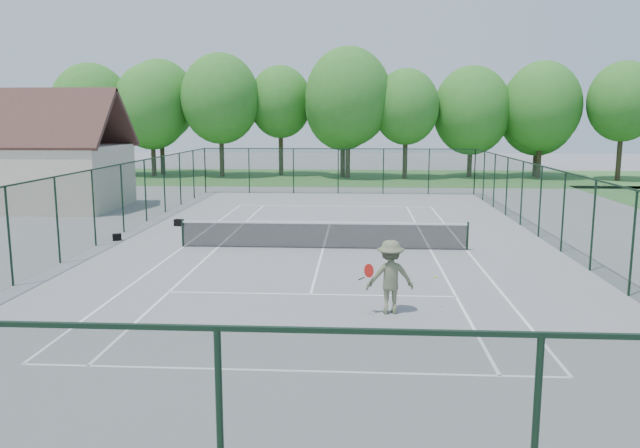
% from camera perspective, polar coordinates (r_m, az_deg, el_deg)
% --- Properties ---
extents(ground, '(140.00, 140.00, 0.00)m').
position_cam_1_polar(ground, '(24.10, 0.29, -2.26)').
color(ground, gray).
rests_on(ground, ground).
extents(grass_far, '(80.00, 16.00, 0.01)m').
position_cam_1_polar(grass_far, '(53.79, 2.07, 4.31)').
color(grass_far, '#3E7634').
rests_on(grass_far, ground).
extents(court_lines, '(11.05, 23.85, 0.01)m').
position_cam_1_polar(court_lines, '(24.10, 0.29, -2.25)').
color(court_lines, white).
rests_on(court_lines, ground).
extents(tennis_net, '(11.08, 0.08, 1.10)m').
position_cam_1_polar(tennis_net, '(23.99, 0.29, -0.91)').
color(tennis_net, black).
rests_on(tennis_net, ground).
extents(fence_enclosure, '(18.05, 36.05, 3.02)m').
position_cam_1_polar(fence_enclosure, '(23.83, 0.29, 1.42)').
color(fence_enclosure, '#1B3A25').
rests_on(fence_enclosure, ground).
extents(utility_building, '(8.60, 6.27, 6.63)m').
position_cam_1_polar(utility_building, '(37.80, -23.92, 6.00)').
color(utility_building, beige).
rests_on(utility_building, ground).
extents(tree_line_far, '(39.40, 6.40, 9.70)m').
position_cam_1_polar(tree_line_far, '(53.58, 2.11, 10.69)').
color(tree_line_far, '#3E3221').
rests_on(tree_line_far, ground).
extents(sports_bag_a, '(0.41, 0.33, 0.28)m').
position_cam_1_polar(sports_bag_a, '(26.98, -18.07, -1.15)').
color(sports_bag_a, black).
rests_on(sports_bag_a, ground).
extents(sports_bag_b, '(0.46, 0.34, 0.32)m').
position_cam_1_polar(sports_bag_b, '(29.90, -12.79, 0.13)').
color(sports_bag_b, black).
rests_on(sports_bag_b, ground).
extents(tennis_player, '(2.11, 0.92, 1.91)m').
position_cam_1_polar(tennis_player, '(16.11, 6.43, -4.82)').
color(tennis_player, '#616749').
rests_on(tennis_player, ground).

